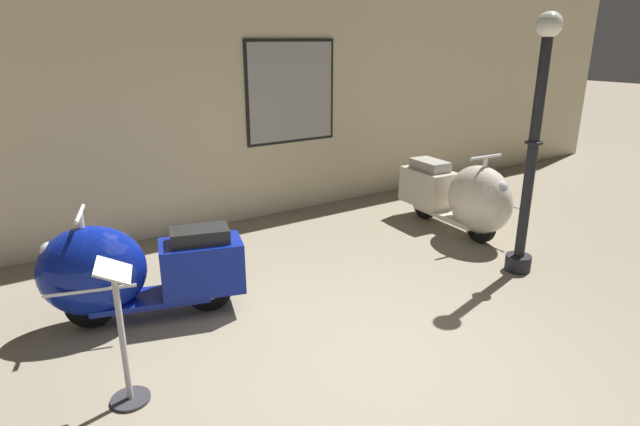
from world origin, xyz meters
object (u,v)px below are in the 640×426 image
scooter_0 (128,271)px  scooter_1 (462,196)px  lamppost (533,149)px  info_stanchion (123,346)px

scooter_0 → scooter_1: scooter_1 is taller
scooter_1 → lamppost: (-0.36, -1.19, 0.88)m
lamppost → scooter_0: bearing=162.0°
scooter_1 → scooter_0: bearing=-86.7°
scooter_1 → info_stanchion: scooter_1 is taller
scooter_0 → info_stanchion: same height
scooter_0 → scooter_1: size_ratio=0.99×
scooter_0 → lamppost: size_ratio=0.68×
scooter_1 → lamppost: bearing=-12.3°
info_stanchion → scooter_0: bearing=74.2°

